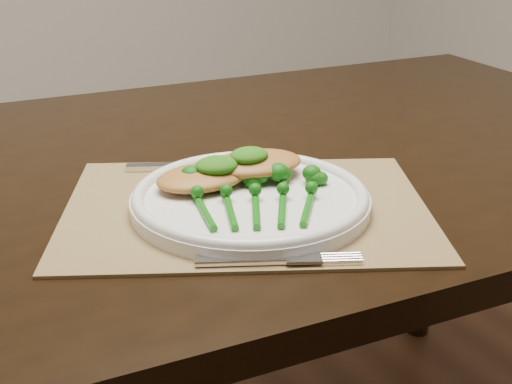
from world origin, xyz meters
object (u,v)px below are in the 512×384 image
dining_table (219,365)px  dinner_plate (250,199)px  broccolini_bundle (256,203)px  placemat (246,208)px  chicken_fillet_left (202,177)px

dining_table → dinner_plate: bearing=-99.0°
broccolini_bundle → dining_table: bearing=99.9°
placemat → chicken_fillet_left: chicken_fillet_left is taller
dining_table → chicken_fillet_left: chicken_fillet_left is taller
dining_table → placemat: bearing=-100.0°
dining_table → broccolini_bundle: size_ratio=7.66×
dining_table → chicken_fillet_left: bearing=-116.9°
placemat → broccolini_bundle: 0.05m
broccolini_bundle → dinner_plate: bearing=95.6°
placemat → broccolini_bundle: bearing=-76.3°
dinner_plate → dining_table: bearing=77.2°
dinner_plate → broccolini_bundle: broccolini_bundle is taller
dining_table → placemat: size_ratio=3.70×
dinner_plate → broccolini_bundle: 0.03m
placemat → dinner_plate: 0.02m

